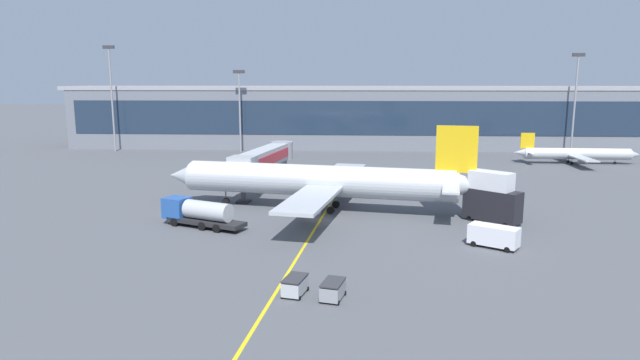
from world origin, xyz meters
name	(u,v)px	position (x,y,z in m)	size (l,w,h in m)	color
ground_plane	(322,220)	(0.00, 0.00, 0.00)	(700.00, 700.00, 0.00)	#515459
apron_lead_in_line	(322,216)	(-0.07, 2.00, 0.00)	(0.30, 80.00, 0.01)	yellow
terminal_building	(376,117)	(9.87, 77.92, 8.02)	(162.60, 17.15, 16.01)	slate
main_airliner	(319,181)	(-0.69, 5.46, 4.07)	(43.99, 35.14, 11.73)	#B2B7BC
jet_bridge	(266,158)	(-10.16, 19.49, 5.07)	(7.14, 22.56, 6.76)	#B2B7BC
fuel_tanker	(198,212)	(-14.61, -3.77, 1.75)	(10.92, 6.51, 3.25)	#232326
catering_lift	(492,198)	(20.83, 0.40, 3.07)	(6.74, 6.39, 6.30)	black
crew_van	(493,235)	(18.43, -9.98, 1.31)	(5.34, 4.48, 2.30)	white
baggage_cart_0	(295,285)	(-0.87, -24.00, 0.78)	(2.15, 2.94, 1.48)	#B2B7BC
baggage_cart_1	(333,290)	(2.24, -24.75, 0.78)	(2.15, 2.94, 1.48)	gray
commuter_jet_far	(576,154)	(50.84, 50.48, 2.18)	(25.84, 20.51, 6.49)	#B2B7BC
apron_light_mast_0	(575,96)	(55.79, 65.96, 13.82)	(2.80, 0.50, 23.66)	gray
apron_light_mast_1	(111,91)	(-55.79, 65.96, 14.93)	(2.80, 0.50, 25.81)	gray
apron_light_mast_2	(240,104)	(-23.91, 65.96, 11.86)	(2.80, 0.50, 19.90)	gray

